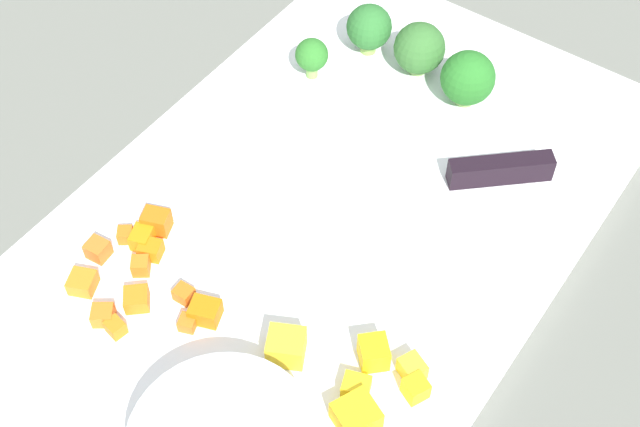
# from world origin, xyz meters

# --- Properties ---
(ground_plane) EXTENTS (4.00, 4.00, 0.00)m
(ground_plane) POSITION_xyz_m (0.00, 0.00, 0.00)
(ground_plane) COLOR slate
(cutting_board) EXTENTS (0.51, 0.31, 0.01)m
(cutting_board) POSITION_xyz_m (0.00, 0.00, 0.01)
(cutting_board) COLOR white
(cutting_board) RESTS_ON ground_plane
(chef_knife) EXTENTS (0.21, 0.22, 0.02)m
(chef_knife) POSITION_xyz_m (0.07, -0.04, 0.02)
(chef_knife) COLOR silver
(chef_knife) RESTS_ON cutting_board
(carrot_dice_0) EXTENTS (0.02, 0.02, 0.01)m
(carrot_dice_0) POSITION_xyz_m (-0.14, 0.07, 0.02)
(carrot_dice_0) COLOR orange
(carrot_dice_0) RESTS_ON cutting_board
(carrot_dice_1) EXTENTS (0.01, 0.01, 0.01)m
(carrot_dice_1) POSITION_xyz_m (-0.11, 0.10, 0.02)
(carrot_dice_1) COLOR orange
(carrot_dice_1) RESTS_ON cutting_board
(carrot_dice_2) EXTENTS (0.02, 0.02, 0.01)m
(carrot_dice_2) POSITION_xyz_m (-0.10, 0.07, 0.02)
(carrot_dice_2) COLOR orange
(carrot_dice_2) RESTS_ON cutting_board
(carrot_dice_3) EXTENTS (0.02, 0.02, 0.01)m
(carrot_dice_3) POSITION_xyz_m (-0.13, 0.09, 0.02)
(carrot_dice_3) COLOR orange
(carrot_dice_3) RESTS_ON cutting_board
(carrot_dice_4) EXTENTS (0.01, 0.01, 0.01)m
(carrot_dice_4) POSITION_xyz_m (-0.14, 0.05, 0.02)
(carrot_dice_4) COLOR orange
(carrot_dice_4) RESTS_ON cutting_board
(carrot_dice_5) EXTENTS (0.01, 0.01, 0.01)m
(carrot_dice_5) POSITION_xyz_m (-0.11, 0.02, 0.02)
(carrot_dice_5) COLOR orange
(carrot_dice_5) RESTS_ON cutting_board
(carrot_dice_6) EXTENTS (0.02, 0.02, 0.02)m
(carrot_dice_6) POSITION_xyz_m (-0.07, 0.09, 0.02)
(carrot_dice_6) COLOR orange
(carrot_dice_6) RESTS_ON cutting_board
(carrot_dice_7) EXTENTS (0.02, 0.02, 0.01)m
(carrot_dice_7) POSITION_xyz_m (-0.09, 0.08, 0.02)
(carrot_dice_7) COLOR orange
(carrot_dice_7) RESTS_ON cutting_board
(carrot_dice_8) EXTENTS (0.02, 0.02, 0.01)m
(carrot_dice_8) POSITION_xyz_m (-0.10, 0.01, 0.02)
(carrot_dice_8) COLOR orange
(carrot_dice_8) RESTS_ON cutting_board
(carrot_dice_9) EXTENTS (0.01, 0.01, 0.01)m
(carrot_dice_9) POSITION_xyz_m (-0.09, 0.10, 0.02)
(carrot_dice_9) COLOR orange
(carrot_dice_9) RESTS_ON cutting_board
(carrot_dice_10) EXTENTS (0.02, 0.02, 0.01)m
(carrot_dice_10) POSITION_xyz_m (-0.08, 0.09, 0.02)
(carrot_dice_10) COLOR orange
(carrot_dice_10) RESTS_ON cutting_board
(carrot_dice_11) EXTENTS (0.01, 0.01, 0.01)m
(carrot_dice_11) POSITION_xyz_m (-0.10, 0.04, 0.02)
(carrot_dice_11) COLOR orange
(carrot_dice_11) RESTS_ON cutting_board
(carrot_dice_12) EXTENTS (0.02, 0.02, 0.01)m
(carrot_dice_12) POSITION_xyz_m (-0.12, 0.06, 0.02)
(carrot_dice_12) COLOR orange
(carrot_dice_12) RESTS_ON cutting_board
(pepper_dice_0) EXTENTS (0.02, 0.02, 0.02)m
(pepper_dice_0) POSITION_xyz_m (-0.07, -0.09, 0.02)
(pepper_dice_0) COLOR yellow
(pepper_dice_0) RESTS_ON cutting_board
(pepper_dice_1) EXTENTS (0.03, 0.03, 0.02)m
(pepper_dice_1) POSITION_xyz_m (-0.11, -0.10, 0.02)
(pepper_dice_1) COLOR yellow
(pepper_dice_1) RESTS_ON cutting_board
(pepper_dice_2) EXTENTS (0.02, 0.02, 0.01)m
(pepper_dice_2) POSITION_xyz_m (-0.06, -0.11, 0.02)
(pepper_dice_2) COLOR yellow
(pepper_dice_2) RESTS_ON cutting_board
(pepper_dice_4) EXTENTS (0.02, 0.02, 0.01)m
(pepper_dice_4) POSITION_xyz_m (-0.07, -0.12, 0.02)
(pepper_dice_4) COLOR yellow
(pepper_dice_4) RESTS_ON cutting_board
(pepper_dice_6) EXTENTS (0.03, 0.03, 0.02)m
(pepper_dice_6) POSITION_xyz_m (-0.09, -0.04, 0.02)
(pepper_dice_6) COLOR yellow
(pepper_dice_6) RESTS_ON cutting_board
(pepper_dice_7) EXTENTS (0.02, 0.02, 0.01)m
(pepper_dice_7) POSITION_xyz_m (-0.09, -0.09, 0.02)
(pepper_dice_7) COLOR yellow
(pepper_dice_7) RESTS_ON cutting_board
(broccoli_floret_0) EXTENTS (0.04, 0.04, 0.04)m
(broccoli_floret_0) POSITION_xyz_m (0.17, 0.03, 0.03)
(broccoli_floret_0) COLOR #88B061
(broccoli_floret_0) RESTS_ON cutting_board
(broccoli_floret_1) EXTENTS (0.04, 0.04, 0.04)m
(broccoli_floret_1) POSITION_xyz_m (0.16, 0.07, 0.04)
(broccoli_floret_1) COLOR #8CB554
(broccoli_floret_1) RESTS_ON cutting_board
(broccoli_floret_2) EXTENTS (0.03, 0.03, 0.03)m
(broccoli_floret_2) POSITION_xyz_m (0.11, 0.09, 0.03)
(broccoli_floret_2) COLOR #88BC57
(broccoli_floret_2) RESTS_ON cutting_board
(broccoli_floret_3) EXTENTS (0.04, 0.04, 0.04)m
(broccoli_floret_3) POSITION_xyz_m (0.16, -0.02, 0.04)
(broccoli_floret_3) COLOR #89B15E
(broccoli_floret_3) RESTS_ON cutting_board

